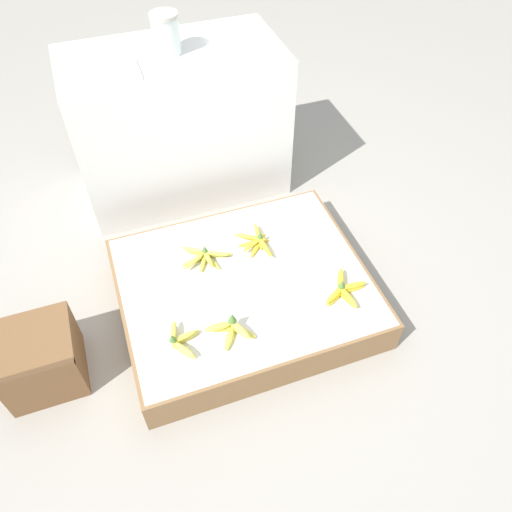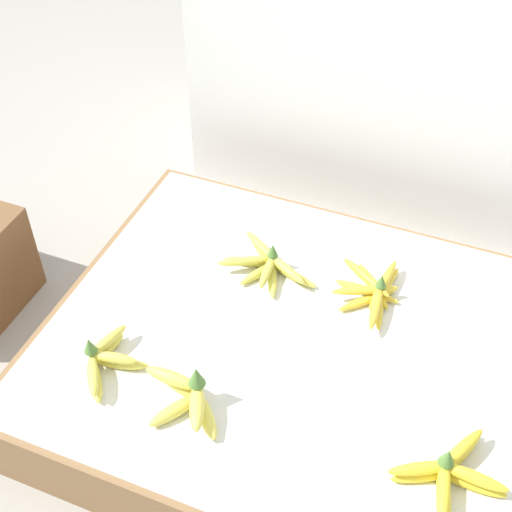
# 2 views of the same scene
# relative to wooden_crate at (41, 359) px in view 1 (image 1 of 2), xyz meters

# --- Properties ---
(ground_plane) EXTENTS (10.00, 10.00, 0.00)m
(ground_plane) POSITION_rel_wooden_crate_xyz_m (0.92, 0.08, -0.14)
(ground_plane) COLOR gray
(display_platform) EXTENTS (1.13, 0.94, 0.18)m
(display_platform) POSITION_rel_wooden_crate_xyz_m (0.92, 0.08, -0.05)
(display_platform) COLOR olive
(display_platform) RESTS_ON ground_plane
(back_vendor_table) EXTENTS (1.10, 0.58, 0.82)m
(back_vendor_table) POSITION_rel_wooden_crate_xyz_m (0.88, 1.05, 0.27)
(back_vendor_table) COLOR white
(back_vendor_table) RESTS_ON ground_plane
(wooden_crate) EXTENTS (0.31, 0.31, 0.27)m
(wooden_crate) POSITION_rel_wooden_crate_xyz_m (0.00, 0.00, 0.00)
(wooden_crate) COLOR brown
(wooden_crate) RESTS_ON ground_plane
(banana_bunch_front_left) EXTENTS (0.14, 0.20, 0.09)m
(banana_bunch_front_left) POSITION_rel_wooden_crate_xyz_m (0.56, -0.15, 0.07)
(banana_bunch_front_left) COLOR #DBCC4C
(banana_bunch_front_left) RESTS_ON display_platform
(banana_bunch_front_midleft) EXTENTS (0.21, 0.15, 0.11)m
(banana_bunch_front_midleft) POSITION_rel_wooden_crate_xyz_m (0.77, -0.18, 0.08)
(banana_bunch_front_midleft) COLOR #DBCC4C
(banana_bunch_front_midleft) RESTS_ON display_platform
(banana_bunch_front_right) EXTENTS (0.23, 0.24, 0.09)m
(banana_bunch_front_right) POSITION_rel_wooden_crate_xyz_m (1.31, -0.14, 0.07)
(banana_bunch_front_right) COLOR yellow
(banana_bunch_front_right) RESTS_ON display_platform
(banana_bunch_middle_midleft) EXTENTS (0.25, 0.19, 0.08)m
(banana_bunch_middle_midleft) POSITION_rel_wooden_crate_xyz_m (0.78, 0.26, 0.07)
(banana_bunch_middle_midleft) COLOR gold
(banana_bunch_middle_midleft) RESTS_ON display_platform
(banana_bunch_middle_midright) EXTENTS (0.17, 0.24, 0.08)m
(banana_bunch_middle_midright) POSITION_rel_wooden_crate_xyz_m (1.05, 0.27, 0.07)
(banana_bunch_middle_midright) COLOR gold
(banana_bunch_middle_midright) RESTS_ON display_platform
(glass_jar) EXTENTS (0.14, 0.14, 0.19)m
(glass_jar) POSITION_rel_wooden_crate_xyz_m (0.87, 1.05, 0.78)
(glass_jar) COLOR silver
(glass_jar) RESTS_ON back_vendor_table
(foam_tray_white) EXTENTS (0.26, 0.18, 0.02)m
(foam_tray_white) POSITION_rel_wooden_crate_xyz_m (1.22, 1.06, 0.69)
(foam_tray_white) COLOR white
(foam_tray_white) RESTS_ON back_vendor_table
(foam_tray_dark) EXTENTS (0.28, 0.20, 0.02)m
(foam_tray_dark) POSITION_rel_wooden_crate_xyz_m (0.56, 0.93, 0.69)
(foam_tray_dark) COLOR white
(foam_tray_dark) RESTS_ON back_vendor_table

